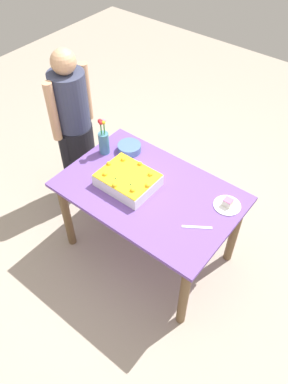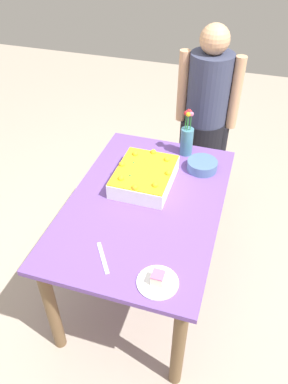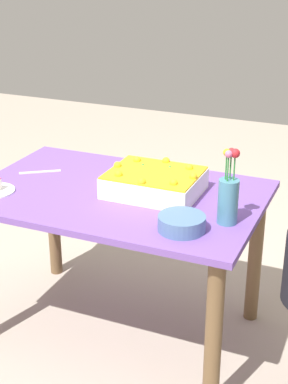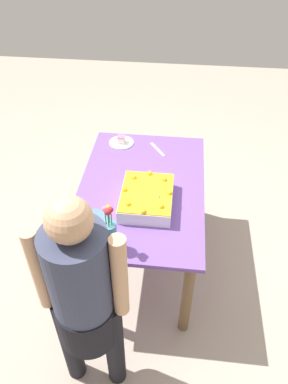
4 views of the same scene
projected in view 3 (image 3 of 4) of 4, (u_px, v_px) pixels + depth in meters
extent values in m
plane|color=#AFA08F|center=(120.00, 328.00, 3.00)|extent=(8.00, 8.00, 0.00)
cube|color=#704BA3|center=(117.00, 195.00, 2.71)|extent=(1.33, 0.87, 0.03)
cylinder|color=brown|center=(213.00, 337.00, 2.34)|extent=(0.07, 0.07, 0.73)
cylinder|color=brown|center=(53.00, 217.00, 3.38)|extent=(0.07, 0.07, 0.73)
cylinder|color=brown|center=(255.00, 256.00, 2.95)|extent=(0.07, 0.07, 0.73)
cube|color=white|center=(154.00, 183.00, 2.68)|extent=(0.41, 0.33, 0.10)
cube|color=yellow|center=(154.00, 173.00, 2.66)|extent=(0.41, 0.33, 0.01)
sphere|color=yellow|center=(193.00, 177.00, 2.59)|extent=(0.04, 0.04, 0.04)
sphere|color=yellow|center=(189.00, 168.00, 2.69)|extent=(0.04, 0.04, 0.04)
sphere|color=yellow|center=(166.00, 161.00, 2.78)|extent=(0.04, 0.04, 0.04)
sphere|color=yellow|center=(137.00, 160.00, 2.79)|extent=(0.04, 0.04, 0.04)
sphere|color=yellow|center=(117.00, 165.00, 2.72)|extent=(0.04, 0.04, 0.04)
sphere|color=yellow|center=(119.00, 174.00, 2.61)|extent=(0.04, 0.04, 0.04)
sphere|color=yellow|center=(142.00, 182.00, 2.53)|extent=(0.04, 0.04, 0.04)
sphere|color=yellow|center=(174.00, 183.00, 2.52)|extent=(0.04, 0.04, 0.04)
cone|color=#2D8438|center=(170.00, 167.00, 2.71)|extent=(0.02, 0.02, 0.02)
cone|color=#2D8438|center=(143.00, 165.00, 2.74)|extent=(0.02, 0.02, 0.02)
cube|color=silver|center=(40.00, 172.00, 2.94)|extent=(0.18, 0.13, 0.00)
cylinder|color=teal|center=(228.00, 202.00, 2.37)|extent=(0.08, 0.08, 0.19)
cylinder|color=#2D8438|center=(234.00, 167.00, 2.31)|extent=(0.01, 0.01, 0.11)
sphere|color=red|center=(235.00, 153.00, 2.29)|extent=(0.04, 0.04, 0.04)
cylinder|color=#2D8438|center=(231.00, 165.00, 2.33)|extent=(0.01, 0.01, 0.11)
sphere|color=red|center=(231.00, 152.00, 2.31)|extent=(0.03, 0.03, 0.03)
cylinder|color=#2D8438|center=(226.00, 166.00, 2.32)|extent=(0.01, 0.01, 0.11)
sphere|color=gold|center=(227.00, 152.00, 2.30)|extent=(0.03, 0.03, 0.03)
cylinder|color=#2D8438|center=(228.00, 168.00, 2.30)|extent=(0.01, 0.01, 0.11)
sphere|color=#DA688E|center=(229.00, 154.00, 2.28)|extent=(0.03, 0.03, 0.03)
cylinder|color=#4E709C|center=(182.00, 223.00, 2.33)|extent=(0.19, 0.19, 0.06)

